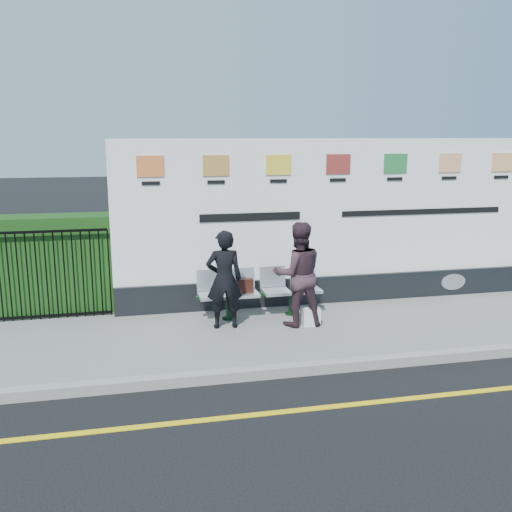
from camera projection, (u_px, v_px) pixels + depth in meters
The scene contains 12 objects.
ground at pixel (401, 400), 6.99m from camera, with size 80.00×80.00×0.00m, color black.
pavement at pixel (332, 329), 9.36m from camera, with size 14.00×3.00×0.12m, color gray.
kerb at pixel (369, 363), 7.93m from camera, with size 14.00×0.18×0.14m, color gray.
yellow_line at pixel (401, 399), 6.98m from camera, with size 14.00×0.10×0.01m, color yellow.
billboard at pixel (335, 233), 10.47m from camera, with size 8.00×0.30×3.00m.
hedge at pixel (50, 264), 9.94m from camera, with size 2.35×0.70×1.70m, color #194314.
railing at pixel (46, 275), 9.52m from camera, with size 2.05×0.06×1.54m, color black, non-canonical shape.
bench at pixel (260, 304), 9.75m from camera, with size 2.11×0.55×0.45m, color silver, non-canonical shape.
woman_left at pixel (224, 279), 9.09m from camera, with size 0.58×0.38×1.60m, color black.
woman_right at pixel (298, 274), 9.21m from camera, with size 0.83×0.65×1.71m, color #3B262F.
handbag_brown at pixel (244, 286), 9.62m from camera, with size 0.30×0.13×0.23m, color black.
carrier_bag_white at pixel (311, 317), 9.31m from camera, with size 0.29×0.17×0.29m, color silver.
Camera 1 is at (-3.12, -5.93, 3.18)m, focal length 40.00 mm.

